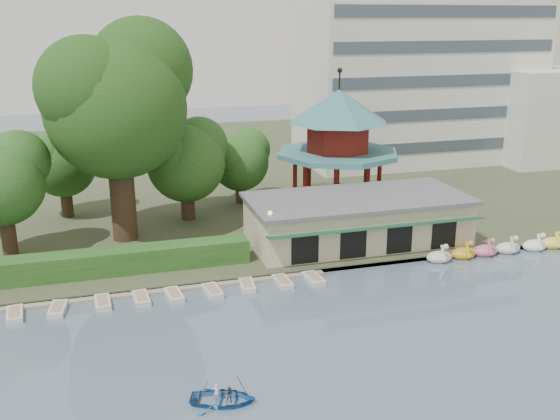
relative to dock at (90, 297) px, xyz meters
name	(u,v)px	position (x,y,z in m)	size (l,w,h in m)	color
ground_plane	(343,413)	(12.00, -17.20, -0.12)	(220.00, 220.00, 0.00)	slate
shore	(189,171)	(12.00, 34.80, 0.08)	(220.00, 70.00, 0.40)	#424930
embankment	(257,277)	(12.00, 0.10, 0.03)	(220.00, 0.60, 0.30)	gray
dock	(90,297)	(0.00, 0.00, 0.00)	(34.00, 1.60, 0.24)	gray
boathouse	(357,219)	(22.00, 4.77, 2.25)	(18.60, 9.39, 3.90)	beige
pavilion	(338,137)	(24.00, 14.80, 7.36)	(12.40, 12.40, 13.50)	beige
office_building	(439,89)	(44.67, 31.80, 9.61)	(38.00, 18.00, 20.00)	silver
hedge	(46,268)	(-3.00, 3.30, 1.18)	(30.00, 2.00, 1.80)	#2C5921
lamp_post	(270,228)	(13.50, 1.80, 3.22)	(0.36, 0.36, 4.28)	black
big_tree	(117,96)	(3.16, 10.99, 12.46)	(12.77, 11.90, 18.50)	#3A281C
small_trees	(94,168)	(0.86, 14.36, 5.84)	(38.95, 16.45, 10.00)	#3A281C
swan_boats	(520,247)	(34.54, -0.51, 0.28)	(18.25, 1.99, 1.92)	silver
moored_rowboats	(99,304)	(0.57, -1.40, 0.06)	(31.89, 2.71, 0.36)	silver
rowboat_with_passengers	(223,395)	(6.50, -14.71, 0.37)	(5.48, 4.62, 2.01)	#2260A6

